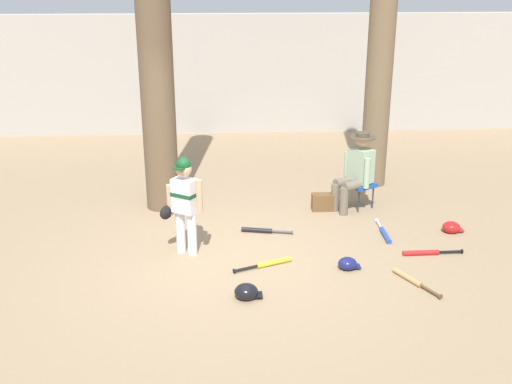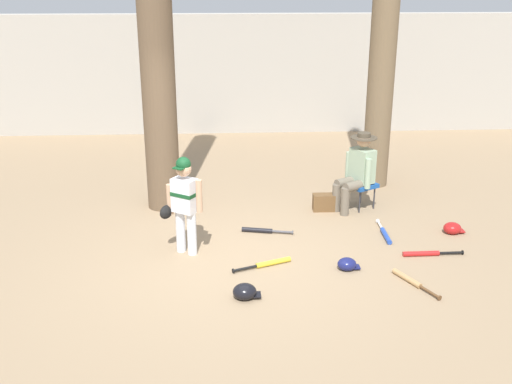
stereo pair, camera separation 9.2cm
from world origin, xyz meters
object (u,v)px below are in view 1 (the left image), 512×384
Objects in this scene: bat_red_barrel at (426,253)px; bat_wood_tan at (411,279)px; tree_behind_spectator at (381,47)px; batting_helmet_black at (246,292)px; bat_blue_youth at (384,233)px; handbag_beside_stool at (323,202)px; bat_yellow_trainer at (269,263)px; seated_spectator at (356,169)px; tree_near_player at (153,16)px; folding_stool at (360,185)px; batting_helmet_navy at (348,264)px; bat_black_composite at (261,230)px; young_ballplayer at (184,200)px; batting_helmet_red at (451,227)px.

bat_wood_tan is (-0.41, -0.71, 0.00)m from bat_red_barrel.
tree_behind_spectator is 5.02m from batting_helmet_black.
bat_blue_youth is at bearing 38.52° from batting_helmet_black.
tree_behind_spectator is 2.72m from handbag_beside_stool.
handbag_beside_stool reaches higher than bat_blue_youth.
batting_helmet_black reaches higher than bat_yellow_trainer.
tree_near_player is at bearing 174.33° from seated_spectator.
bat_blue_youth is (-0.37, 0.65, 0.00)m from bat_red_barrel.
folding_stool is at bearing 30.09° from seated_spectator.
bat_blue_youth is at bearing 88.18° from bat_wood_tan.
batting_helmet_navy is at bearing -163.60° from bat_red_barrel.
bat_red_barrel is (0.57, -1.70, -0.61)m from seated_spectator.
tree_behind_spectator is at bearing 63.69° from seated_spectator.
batting_helmet_navy reaches higher than bat_wood_tan.
bat_blue_youth is 1.87m from bat_yellow_trainer.
bat_black_composite is (-2.08, -2.00, -2.29)m from tree_behind_spectator.
bat_blue_youth is (2.74, 0.38, -0.71)m from young_ballplayer.
seated_spectator reaches higher than bat_red_barrel.
tree_near_player is 3.87m from bat_yellow_trainer.
bat_red_barrel is at bearing -130.82° from batting_helmet_red.
bat_wood_tan is at bearing -88.27° from folding_stool.
bat_blue_youth is at bearing -55.62° from handbag_beside_stool.
batting_helmet_red is at bearing 28.97° from batting_helmet_black.
bat_blue_youth is at bearing -99.55° from tree_behind_spectator.
batting_helmet_navy is at bearing 26.19° from batting_helmet_black.
batting_helmet_black is (0.73, -1.22, -0.67)m from young_ballplayer.
batting_helmet_black is (-1.31, -2.62, -0.05)m from handbag_beside_stool.
young_ballplayer is 2.39× the size of folding_stool.
tree_near_player reaches higher than handbag_beside_stool.
young_ballplayer reaches higher than bat_black_composite.
batting_helmet_red is (4.13, -1.29, -2.80)m from tree_near_player.
bat_black_composite is 2.29m from bat_wood_tan.
bat_yellow_trainer and bat_wood_tan have the same top height.
bat_yellow_trainer is (-2.05, -0.17, 0.00)m from bat_red_barrel.
tree_behind_spectator is at bearing 43.76° from bat_black_composite.
batting_helmet_black is (-0.33, -0.78, 0.05)m from bat_yellow_trainer.
tree_behind_spectator is 7.44× the size of bat_black_composite.
bat_blue_youth is at bearing 25.93° from bat_yellow_trainer.
bat_red_barrel is (3.53, -1.99, -2.84)m from tree_near_player.
bat_yellow_trainer is at bearing -129.22° from folding_stool.
batting_helmet_navy reaches higher than bat_black_composite.
seated_spectator is 2.48m from bat_wood_tan.
tree_near_player is 5.34× the size of seated_spectator.
batting_helmet_black is at bearing -116.67° from handbag_beside_stool.
folding_stool is 1.54m from batting_helmet_red.
batting_helmet_navy reaches higher than bat_yellow_trainer.
tree_near_player is 8.49× the size of bat_yellow_trainer.
young_ballplayer is at bearing -145.74° from handbag_beside_stool.
young_ballplayer is at bearing -140.27° from tree_behind_spectator.
batting_helmet_black is at bearing -158.14° from bat_red_barrel.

